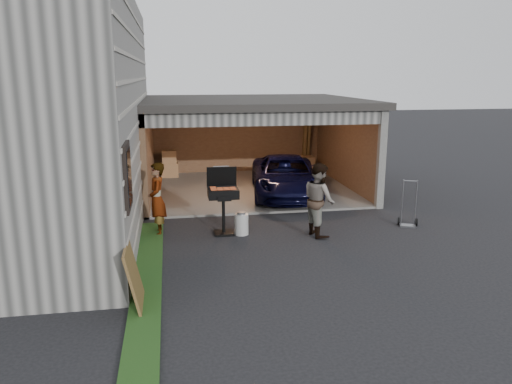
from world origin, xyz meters
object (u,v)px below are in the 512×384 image
minivan (286,178)px  hand_truck (408,217)px  man (319,200)px  bbq_grill (223,195)px  propane_tank (241,224)px  plywood_panel (134,277)px  woman (157,199)px

minivan → hand_truck: 4.11m
man → bbq_grill: 2.20m
bbq_grill → propane_tank: bbq_grill is taller
man → propane_tank: size_ratio=3.45×
man → propane_tank: 1.88m
man → hand_truck: bearing=-93.0°
man → plywood_panel: (-3.95, -3.07, -0.33)m
bbq_grill → plywood_panel: (-1.80, -3.54, -0.41)m
minivan → hand_truck: minivan is taller
plywood_panel → man: bearing=37.8°
woman → plywood_panel: (-0.30, -3.70, -0.34)m
hand_truck → minivan: bearing=147.2°
minivan → man: (-0.09, -3.70, 0.26)m
propane_tank → plywood_panel: 4.06m
woman → propane_tank: (1.90, -0.29, -0.60)m
hand_truck → man: bearing=-149.5°
man → plywood_panel: bearing=117.5°
plywood_panel → woman: bearing=85.4°
minivan → propane_tank: (-1.84, -3.36, -0.34)m
propane_tank → hand_truck: hand_truck is taller
bbq_grill → plywood_panel: bearing=-117.0°
minivan → plywood_panel: size_ratio=4.06×
woman → hand_truck: woman is taller
minivan → man: bearing=-83.2°
bbq_grill → plywood_panel: size_ratio=1.50×
propane_tank → hand_truck: (4.13, -0.03, -0.03)m
man → bbq_grill: bearing=67.3°
woman → man: (3.65, -0.63, -0.00)m
minivan → bbq_grill: size_ratio=2.71×
man → hand_truck: 2.48m
woman → bbq_grill: size_ratio=1.10×
man → plywood_panel: size_ratio=1.64×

